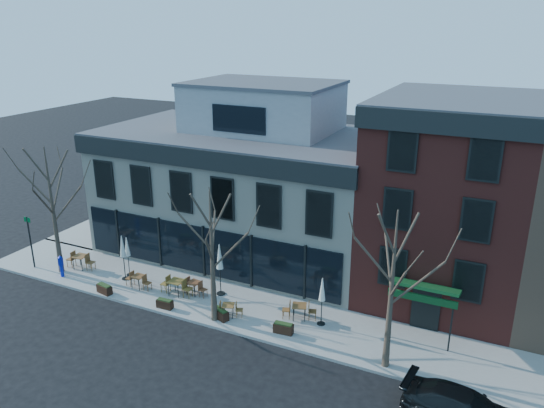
% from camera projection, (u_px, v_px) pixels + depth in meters
% --- Properties ---
extents(ground, '(120.00, 120.00, 0.00)m').
position_uv_depth(ground, '(206.00, 279.00, 32.22)').
color(ground, black).
rests_on(ground, ground).
extents(sidewalk_front, '(33.50, 4.70, 0.15)m').
position_uv_depth(sidewalk_front, '(235.00, 306.00, 29.04)').
color(sidewalk_front, gray).
rests_on(sidewalk_front, ground).
extents(sidewalk_side, '(4.50, 12.00, 0.15)m').
position_uv_depth(sidewalk_side, '(126.00, 218.00, 41.88)').
color(sidewalk_side, gray).
rests_on(sidewalk_side, ground).
extents(corner_building, '(18.39, 10.39, 11.10)m').
position_uv_depth(corner_building, '(245.00, 183.00, 34.95)').
color(corner_building, beige).
rests_on(corner_building, ground).
extents(red_brick_building, '(8.20, 11.78, 11.18)m').
position_uv_depth(red_brick_building, '(450.00, 197.00, 29.32)').
color(red_brick_building, maroon).
rests_on(red_brick_building, ground).
extents(tree_corner, '(3.93, 3.98, 7.92)m').
position_uv_depth(tree_corner, '(53.00, 209.00, 31.54)').
color(tree_corner, '#382B21').
rests_on(tree_corner, sidewalk_front).
extents(tree_mid, '(3.50, 3.55, 7.04)m').
position_uv_depth(tree_mid, '(212.00, 256.00, 26.42)').
color(tree_mid, '#382B21').
rests_on(tree_mid, sidewalk_front).
extents(tree_right, '(3.72, 3.77, 7.48)m').
position_uv_depth(tree_right, '(392.00, 289.00, 22.69)').
color(tree_right, '#382B21').
rests_on(tree_right, sidewalk_front).
extents(sign_pole, '(0.50, 0.10, 3.40)m').
position_uv_depth(sign_pole, '(30.00, 239.00, 32.82)').
color(sign_pole, black).
rests_on(sign_pole, sidewalk_front).
extents(call_box, '(0.27, 0.27, 1.38)m').
position_uv_depth(call_box, '(61.00, 265.00, 32.00)').
color(call_box, '#0C1AA0').
rests_on(call_box, sidewalk_front).
extents(cafe_set_0, '(2.02, 0.87, 1.05)m').
position_uv_depth(cafe_set_0, '(81.00, 260.00, 33.13)').
color(cafe_set_0, brown).
rests_on(cafe_set_0, sidewalk_front).
extents(cafe_set_1, '(1.75, 0.73, 0.92)m').
position_uv_depth(cafe_set_1, '(138.00, 280.00, 30.75)').
color(cafe_set_1, brown).
rests_on(cafe_set_1, sidewalk_front).
extents(cafe_set_2, '(2.01, 0.82, 1.05)m').
position_uv_depth(cafe_set_2, '(176.00, 286.00, 29.96)').
color(cafe_set_2, brown).
rests_on(cafe_set_2, sidewalk_front).
extents(cafe_set_3, '(1.77, 0.78, 0.91)m').
position_uv_depth(cafe_set_3, '(194.00, 286.00, 30.04)').
color(cafe_set_3, brown).
rests_on(cafe_set_3, sidewalk_front).
extents(cafe_set_4, '(1.60, 0.93, 0.83)m').
position_uv_depth(cafe_set_4, '(228.00, 309.00, 27.79)').
color(cafe_set_4, brown).
rests_on(cafe_set_4, sidewalk_front).
extents(cafe_set_5, '(1.87, 1.03, 0.96)m').
position_uv_depth(cafe_set_5, '(299.00, 310.00, 27.55)').
color(cafe_set_5, brown).
rests_on(cafe_set_5, sidewalk_front).
extents(umbrella_0, '(0.40, 0.40, 2.50)m').
position_uv_depth(umbrella_0, '(127.00, 249.00, 31.81)').
color(umbrella_0, black).
rests_on(umbrella_0, sidewalk_front).
extents(umbrella_1, '(0.45, 0.45, 2.82)m').
position_uv_depth(umbrella_1, '(123.00, 249.00, 31.27)').
color(umbrella_1, black).
rests_on(umbrella_1, sidewalk_front).
extents(umbrella_2, '(0.49, 0.49, 3.07)m').
position_uv_depth(umbrella_2, '(220.00, 259.00, 29.46)').
color(umbrella_2, black).
rests_on(umbrella_2, sidewalk_front).
extents(umbrella_4, '(0.42, 0.42, 2.64)m').
position_uv_depth(umbrella_4, '(322.00, 292.00, 26.58)').
color(umbrella_4, black).
rests_on(umbrella_4, sidewalk_front).
extents(planter_0, '(1.03, 0.57, 0.55)m').
position_uv_depth(planter_0, '(104.00, 289.00, 30.19)').
color(planter_0, black).
rests_on(planter_0, sidewalk_front).
extents(planter_1, '(0.93, 0.41, 0.51)m').
position_uv_depth(planter_1, '(165.00, 304.00, 28.65)').
color(planter_1, black).
rests_on(planter_1, sidewalk_front).
extents(planter_2, '(1.07, 0.74, 0.56)m').
position_uv_depth(planter_2, '(220.00, 314.00, 27.63)').
color(planter_2, black).
rests_on(planter_2, sidewalk_front).
extents(planter_3, '(1.02, 0.48, 0.55)m').
position_uv_depth(planter_3, '(283.00, 328.00, 26.35)').
color(planter_3, black).
rests_on(planter_3, sidewalk_front).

